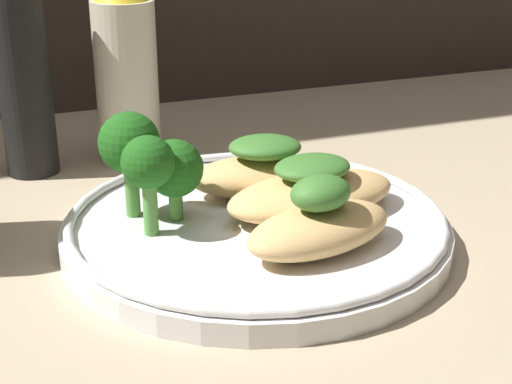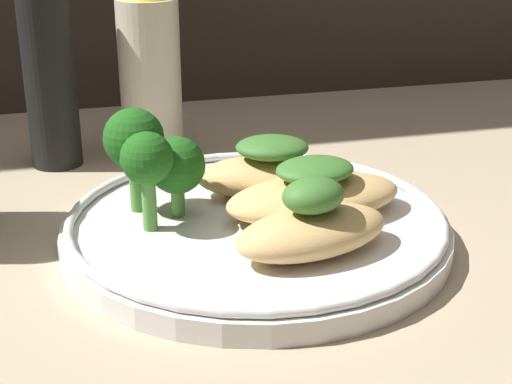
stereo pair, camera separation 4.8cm
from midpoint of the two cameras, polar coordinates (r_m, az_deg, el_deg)
name	(u,v)px [view 2 (the right image)]	position (r cm, az deg, el deg)	size (l,w,h in cm)	color
ground_plane	(256,249)	(49.72, 2.78, -4.22)	(180.00, 180.00, 1.00)	tan
plate	(256,228)	(49.08, 2.81, -2.66)	(24.22, 24.22, 2.00)	white
grilled_meat_front	(312,227)	(44.65, 7.21, -2.58)	(10.42, 7.02, 4.52)	tan
grilled_meat_middle	(312,191)	(49.89, 6.85, 0.00)	(12.17, 7.05, 3.78)	tan
grilled_meat_back	(272,172)	(52.23, 3.80, 1.42)	(10.93, 6.79, 4.14)	tan
broccoli_bunch	(152,154)	(48.24, -4.79, 2.69)	(6.13, 6.64, 6.79)	#569942
sauce_bottle	(150,67)	(62.67, -5.55, 9.03)	(4.88, 4.88, 15.54)	beige
pepper_grinder	(49,66)	(61.85, -12.71, 8.92)	(3.93, 3.93, 17.30)	black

